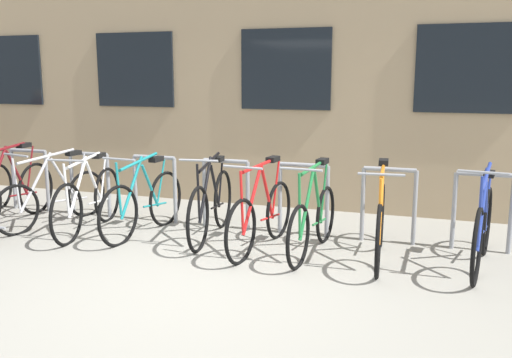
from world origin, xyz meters
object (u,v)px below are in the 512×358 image
bicycle_teal (144,203)px  bicycle_silver (54,197)px  bicycle_black (211,205)px  bicycle_orange (380,223)px  bicycle_green (313,220)px  bicycle_maroon (10,192)px  bicycle_blue (483,229)px  bicycle_red (261,215)px  bicycle_white (88,201)px

bicycle_teal → bicycle_silver: (-1.32, 0.02, -0.02)m
bicycle_black → bicycle_silver: (-2.16, -0.11, -0.03)m
bicycle_black → bicycle_silver: size_ratio=1.04×
bicycle_orange → bicycle_green: (-0.71, -0.04, -0.02)m
bicycle_maroon → bicycle_black: bicycle_maroon is taller
bicycle_blue → bicycle_teal: bearing=-179.6°
bicycle_maroon → bicycle_red: bicycle_maroon is taller
bicycle_white → bicycle_green: 2.81m
bicycle_silver → bicycle_green: (3.43, -0.10, 0.01)m
bicycle_green → bicycle_teal: bearing=177.9°
bicycle_teal → bicycle_white: 0.71m
bicycle_orange → bicycle_red: size_ratio=1.02×
bicycle_maroon → bicycle_teal: bicycle_maroon is taller
bicycle_silver → bicycle_white: bicycle_silver is taller
bicycle_black → bicycle_blue: bearing=-2.0°
bicycle_maroon → bicycle_orange: size_ratio=1.02×
bicycle_teal → bicycle_blue: 3.81m
bicycle_teal → bicycle_blue: bearing=0.4°
bicycle_blue → bicycle_red: 2.29m
bicycle_teal → bicycle_blue: (3.81, 0.02, 0.02)m
bicycle_maroon → bicycle_silver: size_ratio=1.05×
bicycle_black → bicycle_blue: 2.98m
bicycle_maroon → bicycle_orange: (4.77, 0.01, -0.00)m
bicycle_blue → bicycle_red: size_ratio=1.03×
bicycle_blue → bicycle_white: bearing=-178.3°
bicycle_maroon → bicycle_black: (2.79, 0.18, -0.00)m
bicycle_teal → bicycle_silver: bicycle_teal is taller
bicycle_white → bicycle_maroon: bearing=177.1°
bicycle_black → bicycle_white: (-1.54, -0.24, -0.01)m
bicycle_teal → bicycle_silver: bearing=178.9°
bicycle_teal → bicycle_black: size_ratio=0.95×
bicycle_silver → bicycle_red: (2.86, -0.13, 0.02)m
bicycle_red → bicycle_orange: bearing=2.9°
bicycle_maroon → bicycle_blue: (5.77, 0.07, 0.00)m
bicycle_red → bicycle_white: bicycle_red is taller
bicycle_blue → bicycle_silver: bicycle_blue is taller
bicycle_blue → bicycle_red: bicycle_blue is taller
bicycle_teal → bicycle_maroon: bearing=-178.6°
bicycle_maroon → bicycle_silver: bearing=6.5°
bicycle_silver → bicycle_green: 3.44m
bicycle_black → bicycle_red: bearing=-18.6°
bicycle_orange → bicycle_white: bicycle_orange is taller
bicycle_maroon → bicycle_green: (4.06, -0.03, -0.02)m
bicycle_maroon → bicycle_teal: bearing=1.4°
bicycle_green → bicycle_blue: bearing=3.4°
bicycle_teal → bicycle_blue: size_ratio=0.96×
bicycle_black → bicycle_silver: bicycle_black is taller
bicycle_orange → bicycle_red: bicycle_orange is taller
bicycle_maroon → bicycle_white: (1.25, -0.06, -0.01)m
bicycle_black → bicycle_red: size_ratio=1.04×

